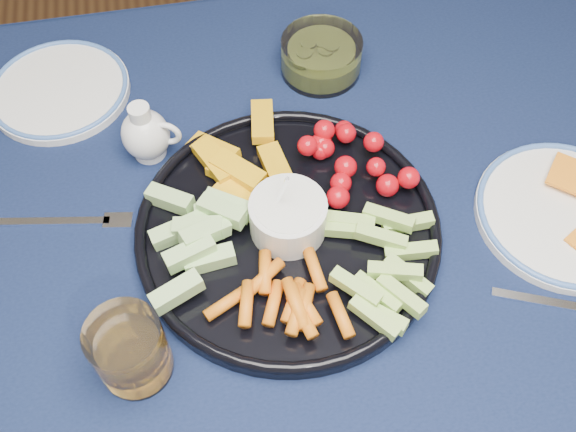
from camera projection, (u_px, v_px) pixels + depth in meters
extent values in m
plane|color=brown|center=(294.00, 419.00, 1.46)|extent=(4.00, 4.00, 0.00)
cylinder|color=#4C2D19|center=(568.00, 133.00, 1.47)|extent=(0.07, 0.07, 0.70)
cube|color=#4C2D19|center=(298.00, 265.00, 0.85)|extent=(1.60, 1.00, 0.04)
cube|color=#0D1634|center=(298.00, 256.00, 0.84)|extent=(1.66, 1.06, 0.01)
cube|color=#0D1634|center=(243.00, 61.00, 1.24)|extent=(1.66, 0.01, 0.30)
cylinder|color=black|center=(288.00, 231.00, 0.84)|extent=(0.40, 0.40, 0.02)
torus|color=black|center=(288.00, 226.00, 0.83)|extent=(0.40, 0.40, 0.02)
cylinder|color=white|center=(288.00, 217.00, 0.81)|extent=(0.10, 0.10, 0.05)
cylinder|color=white|center=(288.00, 207.00, 0.79)|extent=(0.09, 0.09, 0.01)
cylinder|color=white|center=(150.00, 151.00, 0.92)|extent=(0.05, 0.05, 0.01)
ellipsoid|color=white|center=(146.00, 135.00, 0.89)|extent=(0.07, 0.07, 0.08)
cylinder|color=white|center=(140.00, 115.00, 0.86)|extent=(0.03, 0.03, 0.03)
torus|color=white|center=(167.00, 133.00, 0.88)|extent=(0.04, 0.02, 0.04)
torus|color=#4470C0|center=(142.00, 122.00, 0.87)|extent=(0.04, 0.04, 0.00)
cylinder|color=silver|center=(321.00, 56.00, 0.99)|extent=(0.13, 0.13, 0.06)
cylinder|color=#5E691E|center=(321.00, 61.00, 1.00)|extent=(0.10, 0.10, 0.03)
cylinder|color=white|center=(564.00, 215.00, 0.86)|extent=(0.24, 0.24, 0.01)
torus|color=#4470C0|center=(566.00, 212.00, 0.85)|extent=(0.24, 0.24, 0.01)
cylinder|color=silver|center=(130.00, 350.00, 0.71)|extent=(0.08, 0.08, 0.10)
cylinder|color=orange|center=(134.00, 358.00, 0.73)|extent=(0.07, 0.07, 0.05)
cube|color=white|center=(53.00, 222.00, 0.86)|extent=(0.15, 0.04, 0.00)
cube|color=white|center=(118.00, 221.00, 0.86)|extent=(0.04, 0.03, 0.00)
cube|color=white|center=(556.00, 304.00, 0.79)|extent=(0.15, 0.07, 0.00)
cylinder|color=white|center=(60.00, 91.00, 0.99)|extent=(0.21, 0.21, 0.01)
torus|color=#4470C0|center=(59.00, 87.00, 0.98)|extent=(0.21, 0.21, 0.01)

